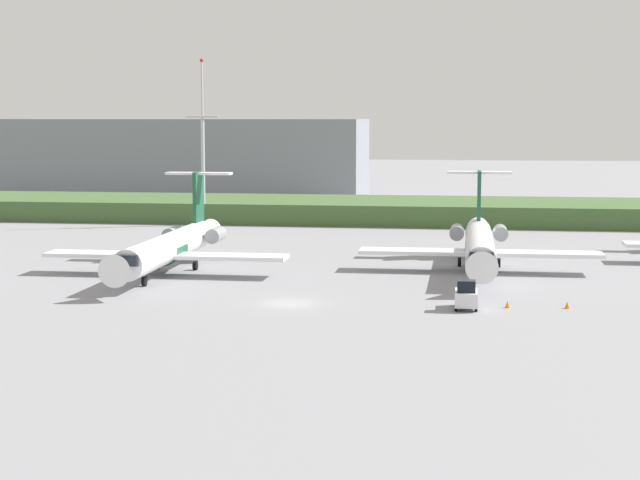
{
  "coord_description": "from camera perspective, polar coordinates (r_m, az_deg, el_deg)",
  "views": [
    {
      "loc": [
        13.64,
        -78.03,
        14.52
      ],
      "look_at": [
        0.0,
        17.14,
        3.0
      ],
      "focal_mm": 57.24,
      "sensor_mm": 36.0,
      "label": 1
    }
  ],
  "objects": [
    {
      "name": "grass_berm",
      "position": [
        145.95,
        2.76,
        1.68
      ],
      "size": [
        320.0,
        20.0,
        2.88
      ],
      "primitive_type": "cube",
      "color": "#426033",
      "rests_on": "ground"
    },
    {
      "name": "regional_jet_third",
      "position": [
        99.15,
        8.91,
        -0.19
      ],
      "size": [
        22.81,
        31.0,
        9.0
      ],
      "color": "white",
      "rests_on": "ground"
    },
    {
      "name": "antenna_mast",
      "position": [
        139.59,
        -6.56,
        4.66
      ],
      "size": [
        4.4,
        0.5,
        22.48
      ],
      "color": "#B2B2B7",
      "rests_on": "ground"
    },
    {
      "name": "safety_cone_front_marker",
      "position": [
        80.0,
        8.12,
        -3.49
      ],
      "size": [
        0.44,
        0.44,
        0.55
      ],
      "primitive_type": "cone",
      "color": "orange",
      "rests_on": "ground"
    },
    {
      "name": "safety_cone_mid_marker",
      "position": [
        79.88,
        10.44,
        -3.55
      ],
      "size": [
        0.44,
        0.44,
        0.55
      ],
      "primitive_type": "cone",
      "color": "orange",
      "rests_on": "ground"
    },
    {
      "name": "regional_jet_second",
      "position": [
        97.1,
        -8.37,
        -0.33
      ],
      "size": [
        22.81,
        31.0,
        9.0
      ],
      "color": "white",
      "rests_on": "ground"
    },
    {
      "name": "baggage_tug",
      "position": [
        78.69,
        8.18,
        -3.13
      ],
      "size": [
        1.72,
        3.2,
        2.3
      ],
      "color": "silver",
      "rests_on": "ground"
    },
    {
      "name": "distant_hangar",
      "position": [
        190.29,
        -7.37,
        4.56
      ],
      "size": [
        64.81,
        23.49,
        14.34
      ],
      "primitive_type": "cube",
      "color": "gray",
      "rests_on": "ground"
    },
    {
      "name": "ground_plane",
      "position": [
        109.85,
        0.95,
        -0.76
      ],
      "size": [
        500.0,
        500.0,
        0.0
      ],
      "primitive_type": "plane",
      "color": "gray"
    },
    {
      "name": "safety_cone_rear_marker",
      "position": [
        80.54,
        13.66,
        -3.55
      ],
      "size": [
        0.44,
        0.44,
        0.55
      ],
      "primitive_type": "cone",
      "color": "orange",
      "rests_on": "ground"
    }
  ]
}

